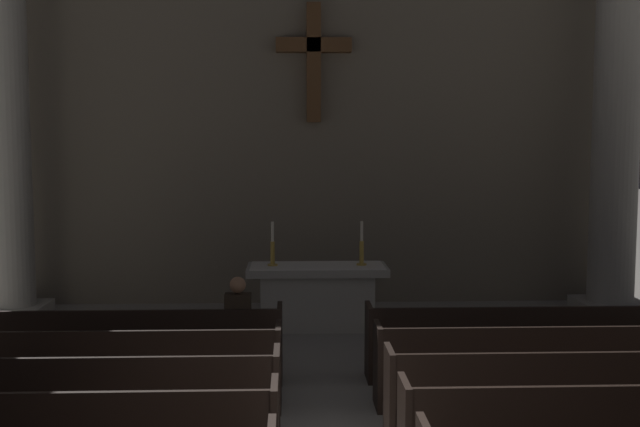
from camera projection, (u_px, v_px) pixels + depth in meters
name	position (u px, v px, depth m)	size (l,w,h in m)	color
pew_left_row_3	(86.00, 400.00, 7.51)	(3.75, 0.50, 0.95)	black
pew_left_row_4	(110.00, 369.00, 8.51)	(3.75, 0.50, 0.95)	black
pew_left_row_5	(129.00, 345.00, 9.51)	(3.75, 0.50, 0.95)	black
pew_right_row_3	(575.00, 394.00, 7.69)	(3.75, 0.50, 0.95)	black
pew_right_row_4	(542.00, 364.00, 8.69)	(3.75, 0.50, 0.95)	black
pew_right_row_5	(516.00, 341.00, 9.69)	(3.75, 0.50, 0.95)	black
column_left_fourth	(5.00, 124.00, 12.78)	(1.18, 1.18, 6.63)	#ADA89E
column_right_fourth	(616.00, 125.00, 13.16)	(1.18, 1.18, 6.63)	#ADA89E
altar	(317.00, 295.00, 12.25)	(2.20, 0.90, 1.01)	#A8A399
candlestick_left	(273.00, 251.00, 12.16)	(0.16, 0.16, 0.69)	#B79338
candlestick_right	(362.00, 251.00, 12.21)	(0.16, 0.16, 0.69)	#B79338
apse_with_cross	(313.00, 86.00, 13.99)	(11.48, 0.50, 7.86)	#706656
lone_worshipper	(239.00, 326.00, 9.58)	(0.32, 0.43, 1.32)	#26262B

